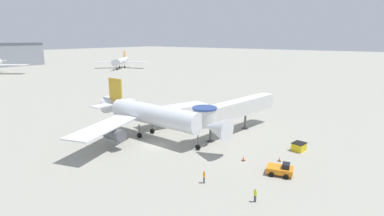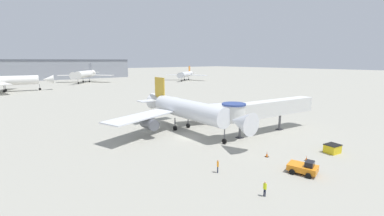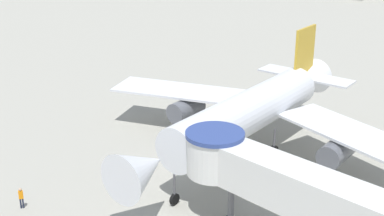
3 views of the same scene
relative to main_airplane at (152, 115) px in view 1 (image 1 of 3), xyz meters
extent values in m
plane|color=#9E9B8E|center=(-2.83, -3.50, -4.19)|extent=(800.00, 800.00, 0.00)
cylinder|color=silver|center=(0.00, -0.70, 0.14)|extent=(3.73, 19.00, 3.61)
cone|color=silver|center=(-0.09, -13.61, 0.14)|extent=(3.63, 3.99, 3.61)
cone|color=silver|center=(0.06, 10.05, 0.14)|extent=(3.64, 5.43, 3.61)
cube|color=silver|center=(-8.80, 2.11, -0.49)|extent=(14.74, 8.57, 0.22)
cube|color=silver|center=(8.83, 2.00, -0.49)|extent=(14.74, 8.72, 0.22)
cube|color=gold|center=(0.06, 9.78, 3.38)|extent=(0.26, 3.69, 4.69)
cube|color=silver|center=(0.07, 10.32, 0.77)|extent=(9.55, 2.64, 0.18)
cylinder|color=#565960|center=(-7.69, 0.96, -1.74)|extent=(2.01, 3.70, 1.98)
cylinder|color=#565960|center=(7.70, 0.86, -1.74)|extent=(2.01, 3.70, 1.98)
cylinder|color=#4C4C51|center=(-0.06, -10.21, -2.70)|extent=(0.18, 0.18, 2.07)
cylinder|color=black|center=(-0.06, -10.21, -3.74)|extent=(0.27, 0.90, 0.90)
cylinder|color=#4C4C51|center=(-1.61, 1.68, -2.70)|extent=(0.22, 0.22, 2.07)
cylinder|color=black|center=(-1.61, 1.68, -3.74)|extent=(0.41, 0.90, 0.90)
cylinder|color=#4C4C51|center=(1.63, 1.66, -2.70)|extent=(0.22, 0.22, 2.07)
cylinder|color=black|center=(1.63, 1.66, -3.74)|extent=(0.41, 0.90, 0.90)
cube|color=silver|center=(12.86, -10.61, 0.48)|extent=(20.21, 5.03, 2.80)
cylinder|color=silver|center=(2.91, -9.38, 0.48)|extent=(3.90, 3.90, 2.80)
cylinder|color=navy|center=(2.91, -9.38, 2.03)|extent=(4.10, 4.10, 0.30)
cylinder|color=#56565B|center=(4.50, -9.58, -2.55)|extent=(0.44, 0.44, 3.27)
cube|color=#333338|center=(4.50, -9.58, -4.13)|extent=(1.10, 1.10, 0.12)
cylinder|color=#56565B|center=(14.85, -10.85, -2.55)|extent=(0.44, 0.44, 3.27)
cube|color=#333338|center=(14.85, -10.85, -4.13)|extent=(1.10, 1.10, 0.12)
cube|color=orange|center=(-0.63, -23.96, -3.51)|extent=(2.94, 3.76, 0.71)
cube|color=black|center=(-0.44, -24.68, -2.84)|extent=(1.49, 1.23, 0.64)
cylinder|color=black|center=(-1.45, -25.13, -3.87)|extent=(0.50, 0.70, 0.64)
cylinder|color=black|center=(0.67, -24.56, -3.87)|extent=(0.50, 0.70, 0.64)
cylinder|color=black|center=(-1.93, -23.37, -3.87)|extent=(0.50, 0.70, 0.64)
cylinder|color=black|center=(0.20, -22.80, -3.87)|extent=(0.50, 0.70, 0.64)
cube|color=yellow|center=(9.49, -23.17, -3.58)|extent=(2.24, 1.97, 1.23)
cube|color=black|center=(9.49, -23.17, -2.92)|extent=(2.38, 2.09, 0.08)
cube|color=black|center=(0.52, -18.05, -4.17)|extent=(0.49, 0.49, 0.04)
cone|color=orange|center=(0.52, -18.05, -3.77)|extent=(0.33, 0.33, 0.76)
cylinder|color=white|center=(0.52, -18.05, -3.68)|extent=(0.18, 0.18, 0.09)
cube|color=black|center=(3.54, -22.31, -4.17)|extent=(0.43, 0.43, 0.04)
cone|color=orange|center=(3.54, -22.31, -3.82)|extent=(0.29, 0.29, 0.67)
cylinder|color=white|center=(3.54, -22.31, -3.74)|extent=(0.16, 0.16, 0.08)
cube|color=black|center=(12.61, -1.10, -4.17)|extent=(0.51, 0.51, 0.04)
cone|color=orange|center=(12.61, -1.10, -3.75)|extent=(0.35, 0.35, 0.79)
cylinder|color=white|center=(12.61, -1.10, -3.66)|extent=(0.19, 0.19, 0.10)
cylinder|color=#1E2338|center=(-8.83, -24.29, -3.80)|extent=(0.11, 0.11, 0.78)
cylinder|color=#1E2338|center=(-8.85, -24.45, -3.80)|extent=(0.11, 0.11, 0.78)
cube|color=#D1E019|center=(-8.84, -24.37, -3.10)|extent=(0.21, 0.33, 0.62)
sphere|color=tan|center=(-8.84, -24.37, -2.69)|extent=(0.21, 0.21, 0.21)
cylinder|color=#1E2338|center=(-8.59, -17.33, -3.79)|extent=(0.12, 0.12, 0.80)
cylinder|color=#1E2338|center=(-8.69, -17.46, -3.79)|extent=(0.12, 0.12, 0.80)
cube|color=orange|center=(-8.64, -17.40, -3.07)|extent=(0.34, 0.37, 0.64)
sphere|color=tan|center=(-8.64, -17.40, -2.64)|extent=(0.22, 0.22, 0.22)
cube|color=white|center=(27.50, 123.07, 0.21)|extent=(12.63, 14.92, 0.22)
cylinder|color=silver|center=(76.71, 100.70, 0.05)|extent=(16.19, 13.09, 3.43)
cone|color=silver|center=(66.99, 93.63, 0.05)|extent=(5.07, 4.99, 3.43)
cone|color=silver|center=(84.77, 106.57, 0.05)|extent=(6.17, 5.80, 3.43)
cube|color=silver|center=(73.95, 108.82, -0.55)|extent=(12.96, 11.02, 0.22)
cube|color=silver|center=(83.59, 95.58, -0.55)|extent=(8.03, 13.62, 0.22)
cube|color=orange|center=(84.56, 106.42, 3.13)|extent=(2.92, 2.22, 4.46)
cube|color=silver|center=(84.98, 106.72, 0.65)|extent=(7.12, 8.53, 0.18)
cylinder|color=#4C4C51|center=(69.58, 95.51, -2.65)|extent=(0.18, 0.18, 1.97)
cylinder|color=black|center=(69.58, 95.51, -3.64)|extent=(1.04, 0.86, 1.10)
cylinder|color=#4C4C51|center=(77.58, 103.24, -2.65)|extent=(0.22, 0.22, 1.97)
cylinder|color=black|center=(77.58, 103.24, -3.64)|extent=(1.12, 0.97, 1.10)
cylinder|color=#4C4C51|center=(79.39, 100.75, -2.65)|extent=(0.22, 0.22, 1.97)
cylinder|color=black|center=(79.39, 100.75, -3.64)|extent=(1.12, 0.97, 1.10)
camera|label=1|loc=(-36.62, -36.76, 13.46)|focal=28.00mm
camera|label=2|loc=(-29.58, -38.40, 9.38)|focal=24.00mm
camera|label=3|loc=(21.97, -36.86, 16.69)|focal=50.00mm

